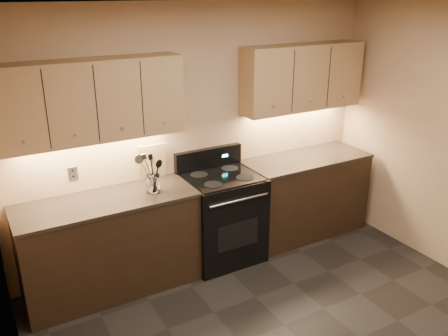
{
  "coord_description": "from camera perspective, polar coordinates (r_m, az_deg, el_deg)",
  "views": [
    {
      "loc": [
        -2.09,
        -2.18,
        2.71
      ],
      "look_at": [
        -0.02,
        1.45,
        1.11
      ],
      "focal_mm": 38.0,
      "sensor_mm": 36.0,
      "label": 1
    }
  ],
  "objects": [
    {
      "name": "utensil_crock",
      "position": [
        4.43,
        -8.54,
        -1.91
      ],
      "size": [
        0.15,
        0.15,
        0.16
      ],
      "color": "white",
      "rests_on": "counter_left"
    },
    {
      "name": "cutting_board",
      "position": [
        4.7,
        -8.63,
        0.79
      ],
      "size": [
        0.29,
        0.08,
        0.36
      ],
      "primitive_type": "cube",
      "rotation": [
        0.16,
        0.0,
        -0.02
      ],
      "color": "tan",
      "rests_on": "counter_left"
    },
    {
      "name": "counter_right",
      "position": [
        5.55,
        9.58,
        -3.24
      ],
      "size": [
        1.46,
        0.62,
        0.93
      ],
      "color": "black",
      "rests_on": "ground"
    },
    {
      "name": "black_turner",
      "position": [
        4.38,
        -8.41,
        -0.55
      ],
      "size": [
        0.1,
        0.15,
        0.36
      ],
      "primitive_type": null,
      "rotation": [
        -0.17,
        0.0,
        0.16
      ],
      "color": "black",
      "rests_on": "utensil_crock"
    },
    {
      "name": "wall_left",
      "position": [
        2.59,
        -23.41,
        -13.92
      ],
      "size": [
        0.04,
        4.0,
        2.6
      ],
      "primitive_type": "cube",
      "color": "tan",
      "rests_on": "ground"
    },
    {
      "name": "wall_back",
      "position": [
        4.88,
        -2.98,
        4.12
      ],
      "size": [
        4.0,
        0.04,
        2.6
      ],
      "primitive_type": "cube",
      "color": "tan",
      "rests_on": "ground"
    },
    {
      "name": "upper_cab_right",
      "position": [
        5.27,
        9.42,
        10.72
      ],
      "size": [
        1.44,
        0.3,
        0.7
      ],
      "primitive_type": "cube",
      "color": "#AD7E56",
      "rests_on": "wall_back"
    },
    {
      "name": "stove",
      "position": [
        4.96,
        -0.3,
        -5.81
      ],
      "size": [
        0.76,
        0.68,
        1.14
      ],
      "color": "black",
      "rests_on": "ground"
    },
    {
      "name": "counter_left",
      "position": [
        4.59,
        -13.53,
        -8.99
      ],
      "size": [
        1.62,
        0.62,
        0.93
      ],
      "color": "black",
      "rests_on": "ground"
    },
    {
      "name": "wooden_spoon",
      "position": [
        4.39,
        -9.05,
        -0.8
      ],
      "size": [
        0.14,
        0.14,
        0.32
      ],
      "primitive_type": null,
      "rotation": [
        -0.13,
        0.28,
        0.32
      ],
      "color": "tan",
      "rests_on": "utensil_crock"
    },
    {
      "name": "upper_cab_left",
      "position": [
        4.25,
        -15.65,
        7.8
      ],
      "size": [
        1.6,
        0.3,
        0.7
      ],
      "primitive_type": "cube",
      "color": "#AD7E56",
      "rests_on": "wall_back"
    },
    {
      "name": "ceiling",
      "position": [
        3.02,
        14.89,
        18.21
      ],
      "size": [
        4.0,
        4.0,
        0.0
      ],
      "primitive_type": "plane",
      "rotation": [
        3.14,
        0.0,
        0.0
      ],
      "color": "silver",
      "rests_on": "wall_back"
    },
    {
      "name": "outlet_plate",
      "position": [
        4.53,
        -17.72,
        -0.63
      ],
      "size": [
        0.08,
        0.01,
        0.12
      ],
      "primitive_type": "cube",
      "color": "#B2B5BA",
      "rests_on": "wall_back"
    },
    {
      "name": "steel_skimmer",
      "position": [
        4.39,
        -8.37,
        -0.33
      ],
      "size": [
        0.23,
        0.1,
        0.38
      ],
      "primitive_type": null,
      "rotation": [
        -0.03,
        -0.4,
        0.04
      ],
      "color": "silver",
      "rests_on": "utensil_crock"
    },
    {
      "name": "steel_spatula",
      "position": [
        4.4,
        -8.3,
        -0.13
      ],
      "size": [
        0.22,
        0.12,
        0.41
      ],
      "primitive_type": null,
      "rotation": [
        0.12,
        -0.27,
        -0.29
      ],
      "color": "silver",
      "rests_on": "utensil_crock"
    },
    {
      "name": "black_spoon",
      "position": [
        4.4,
        -8.62,
        -0.65
      ],
      "size": [
        0.11,
        0.15,
        0.33
      ],
      "primitive_type": null,
      "rotation": [
        0.27,
        0.16,
        -0.06
      ],
      "color": "black",
      "rests_on": "utensil_crock"
    }
  ]
}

